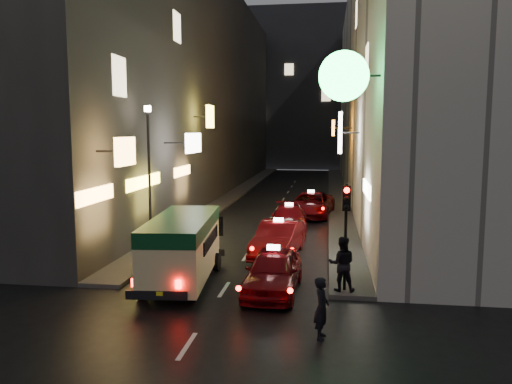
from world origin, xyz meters
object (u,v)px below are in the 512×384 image
at_px(taxi_near, 273,268).
at_px(lamp_post, 149,168).
at_px(minibus, 182,242).
at_px(pedestrian_crossing, 322,304).
at_px(traffic_light, 346,214).

distance_m(taxi_near, lamp_post, 7.96).
bearing_deg(taxi_near, lamp_post, 142.33).
xyz_separation_m(taxi_near, lamp_post, (-5.87, 4.53, 2.89)).
xyz_separation_m(minibus, pedestrian_crossing, (4.87, -4.00, -0.57)).
bearing_deg(minibus, lamp_post, 123.14).
bearing_deg(minibus, traffic_light, -5.15).
relative_size(minibus, traffic_light, 1.61).
xyz_separation_m(taxi_near, traffic_light, (2.33, 0.00, 1.85)).
distance_m(minibus, pedestrian_crossing, 6.33).
height_order(taxi_near, traffic_light, traffic_light).
relative_size(minibus, lamp_post, 0.91).
bearing_deg(minibus, pedestrian_crossing, -39.36).
distance_m(taxi_near, traffic_light, 2.98).
height_order(taxi_near, pedestrian_crossing, taxi_near).
xyz_separation_m(minibus, traffic_light, (5.57, -0.50, 1.20)).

